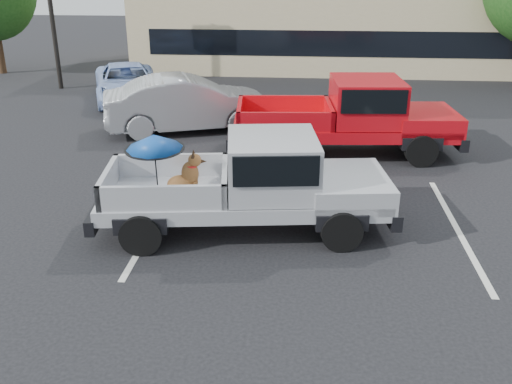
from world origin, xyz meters
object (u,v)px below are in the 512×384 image
(red_pickup, at_px, (359,114))
(silver_sedan, at_px, (189,103))
(silver_pickup, at_px, (259,179))
(blue_suv, at_px, (127,83))

(red_pickup, distance_m, silver_sedan, 5.31)
(silver_sedan, bearing_deg, silver_pickup, -177.12)
(silver_pickup, height_order, blue_suv, silver_pickup)
(red_pickup, xyz_separation_m, silver_sedan, (-4.96, 1.87, -0.27))
(silver_pickup, distance_m, red_pickup, 5.38)
(silver_sedan, xyz_separation_m, blue_suv, (-3.02, 3.64, -0.17))
(silver_pickup, relative_size, silver_sedan, 1.16)
(silver_pickup, relative_size, blue_suv, 1.23)
(silver_sedan, distance_m, blue_suv, 4.74)
(red_pickup, height_order, silver_sedan, red_pickup)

